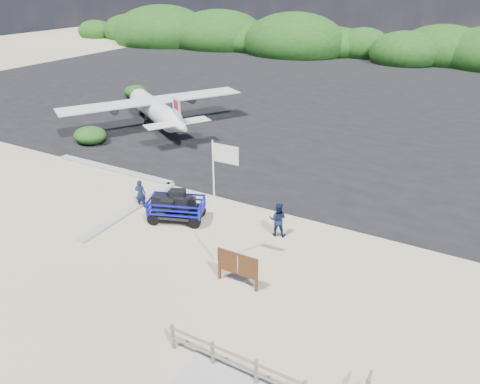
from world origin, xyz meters
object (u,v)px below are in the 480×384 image
object	(u,v)px
crew_b	(278,219)
signboard	(238,285)
flagpole	(216,262)
crew_a	(141,194)
baggage_cart	(177,220)

from	to	relation	value
crew_b	signboard	bearing A→B (deg)	76.10
signboard	crew_b	distance (m)	4.20
flagpole	crew_b	distance (m)	3.60
flagpole	crew_b	bearing A→B (deg)	65.69
signboard	crew_a	world-z (taller)	crew_a
baggage_cart	crew_b	size ratio (longest dim) A/B	1.70
baggage_cart	flagpole	distance (m)	4.07
flagpole	crew_a	distance (m)	6.46
flagpole	crew_a	size ratio (longest dim) A/B	3.47
baggage_cart	flagpole	bearing A→B (deg)	-50.15
crew_b	flagpole	bearing A→B (deg)	50.24
signboard	crew_b	bearing A→B (deg)	91.15
baggage_cart	crew_b	bearing A→B (deg)	-6.89
crew_a	flagpole	bearing A→B (deg)	137.77
baggage_cart	crew_a	distance (m)	2.60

